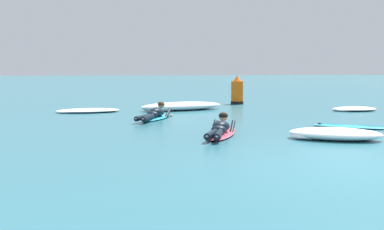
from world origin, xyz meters
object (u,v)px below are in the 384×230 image
at_px(surfer_far, 155,115).
at_px(drifting_surfboard, 350,126).
at_px(channel_marker_buoy, 237,92).
at_px(surfer_near, 220,130).

xyz_separation_m(surfer_far, drifting_surfboard, (4.96, -2.48, -0.11)).
bearing_deg(channel_marker_buoy, surfer_far, -122.78).
bearing_deg(surfer_far, channel_marker_buoy, 57.22).
xyz_separation_m(surfer_far, channel_marker_buoy, (3.51, 5.46, 0.34)).
bearing_deg(surfer_far, drifting_surfboard, -26.62).
distance_m(surfer_far, drifting_surfboard, 5.55).
height_order(surfer_near, channel_marker_buoy, channel_marker_buoy).
xyz_separation_m(surfer_near, channel_marker_buoy, (2.10, 9.03, 0.35)).
distance_m(surfer_far, channel_marker_buoy, 6.50).
bearing_deg(surfer_near, channel_marker_buoy, 76.89).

